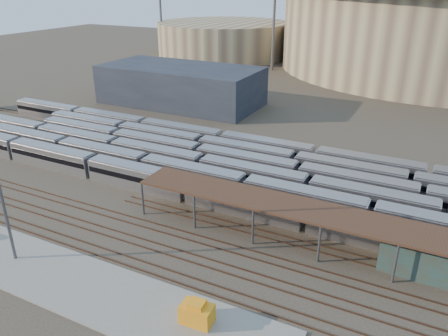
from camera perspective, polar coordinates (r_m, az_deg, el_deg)
name	(u,v)px	position (r m, az deg, el deg)	size (l,w,h in m)	color
ground	(186,231)	(59.86, -4.93, -8.25)	(420.00, 420.00, 0.00)	#383026
apron	(78,284)	(53.05, -18.48, -14.17)	(50.00, 9.00, 0.20)	gray
subway_trains	(241,169)	(73.63, 2.26, -0.17)	(130.38, 23.90, 3.60)	#B1B2B6
inspection_shed	(363,224)	(54.16, 17.71, -6.98)	(60.30, 6.00, 5.30)	#525156
empty_tracks	(166,250)	(56.33, -7.61, -10.54)	(170.00, 9.62, 0.18)	#4C3323
stadium	(447,22)	(183.49, 27.16, 16.55)	(124.00, 124.00, 32.50)	tan
secondary_arena	(224,39)	(195.21, -0.03, 16.50)	(56.00, 56.00, 14.00)	tan
service_building	(181,85)	(119.03, -5.67, 10.70)	(42.00, 20.00, 10.00)	#1E232D
floodlight_0	(274,11)	(163.61, 6.59, 19.75)	(4.00, 1.00, 38.40)	#525156
floodlight_1	(160,5)	(198.13, -8.33, 20.34)	(4.00, 1.00, 38.40)	#525156
floodlight_3	(360,5)	(206.55, 17.37, 19.70)	(4.00, 1.00, 38.40)	#525156
yellow_equipment	(197,314)	(45.32, -3.56, -18.48)	(3.20, 2.00, 2.00)	orange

